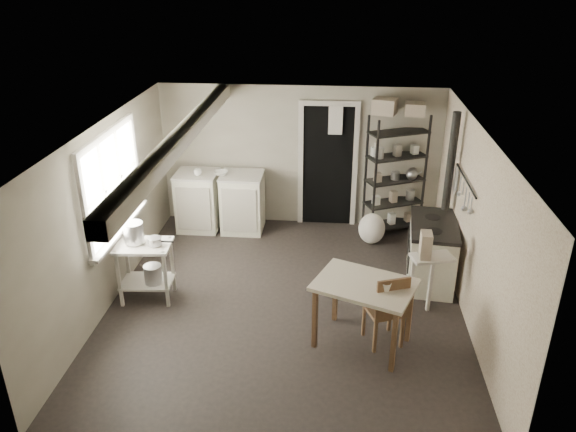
# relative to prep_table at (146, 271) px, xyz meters

# --- Properties ---
(floor) EXTENTS (5.00, 5.00, 0.00)m
(floor) POSITION_rel_prep_table_xyz_m (1.81, 0.05, -0.40)
(floor) COLOR black
(floor) RESTS_ON ground
(ceiling) EXTENTS (5.00, 5.00, 0.00)m
(ceiling) POSITION_rel_prep_table_xyz_m (1.81, 0.05, 1.90)
(ceiling) COLOR white
(ceiling) RESTS_ON wall_back
(wall_back) EXTENTS (4.50, 0.02, 2.30)m
(wall_back) POSITION_rel_prep_table_xyz_m (1.81, 2.55, 0.75)
(wall_back) COLOR #A19A89
(wall_back) RESTS_ON ground
(wall_front) EXTENTS (4.50, 0.02, 2.30)m
(wall_front) POSITION_rel_prep_table_xyz_m (1.81, -2.45, 0.75)
(wall_front) COLOR #A19A89
(wall_front) RESTS_ON ground
(wall_left) EXTENTS (0.02, 5.00, 2.30)m
(wall_left) POSITION_rel_prep_table_xyz_m (-0.44, 0.05, 0.75)
(wall_left) COLOR #A19A89
(wall_left) RESTS_ON ground
(wall_right) EXTENTS (0.02, 5.00, 2.30)m
(wall_right) POSITION_rel_prep_table_xyz_m (4.06, 0.05, 0.75)
(wall_right) COLOR #A19A89
(wall_right) RESTS_ON ground
(window) EXTENTS (0.12, 1.76, 1.28)m
(window) POSITION_rel_prep_table_xyz_m (-0.41, 0.25, 1.10)
(window) COLOR beige
(window) RESTS_ON wall_left
(doorway) EXTENTS (0.96, 0.10, 2.08)m
(doorway) POSITION_rel_prep_table_xyz_m (2.26, 2.52, 0.60)
(doorway) COLOR beige
(doorway) RESTS_ON ground
(ceiling_beam) EXTENTS (0.18, 5.00, 0.18)m
(ceiling_beam) POSITION_rel_prep_table_xyz_m (0.61, 0.05, 1.80)
(ceiling_beam) COLOR beige
(ceiling_beam) RESTS_ON ceiling
(wallpaper_panel) EXTENTS (0.01, 5.00, 2.30)m
(wallpaper_panel) POSITION_rel_prep_table_xyz_m (4.05, 0.05, 0.75)
(wallpaper_panel) COLOR beige
(wallpaper_panel) RESTS_ON wall_right
(utensil_rail) EXTENTS (0.06, 1.20, 0.44)m
(utensil_rail) POSITION_rel_prep_table_xyz_m (4.00, 0.65, 1.15)
(utensil_rail) COLOR #B1B2B4
(utensil_rail) RESTS_ON wall_right
(prep_table) EXTENTS (0.72, 0.54, 0.79)m
(prep_table) POSITION_rel_prep_table_xyz_m (0.00, 0.00, 0.00)
(prep_table) COLOR beige
(prep_table) RESTS_ON ground
(stockpot) EXTENTS (0.26, 0.26, 0.27)m
(stockpot) POSITION_rel_prep_table_xyz_m (-0.11, 0.02, 0.54)
(stockpot) COLOR #B1B2B4
(stockpot) RESTS_ON prep_table
(saucepan) EXTENTS (0.21, 0.21, 0.10)m
(saucepan) POSITION_rel_prep_table_xyz_m (0.16, -0.01, 0.45)
(saucepan) COLOR #B1B2B4
(saucepan) RESTS_ON prep_table
(bucket) EXTENTS (0.25, 0.25, 0.25)m
(bucket) POSITION_rel_prep_table_xyz_m (0.10, -0.05, -0.02)
(bucket) COLOR #B1B2B4
(bucket) RESTS_ON prep_table
(base_cabinets) EXTENTS (1.46, 0.63, 0.96)m
(base_cabinets) POSITION_rel_prep_table_xyz_m (0.54, 2.15, 0.06)
(base_cabinets) COLOR silver
(base_cabinets) RESTS_ON ground
(mixing_bowl) EXTENTS (0.34, 0.34, 0.07)m
(mixing_bowl) POSITION_rel_prep_table_xyz_m (0.58, 2.12, 0.56)
(mixing_bowl) COLOR white
(mixing_bowl) RESTS_ON base_cabinets
(counter_cup) EXTENTS (0.17, 0.17, 0.10)m
(counter_cup) POSITION_rel_prep_table_xyz_m (0.23, 2.05, 0.57)
(counter_cup) COLOR white
(counter_cup) RESTS_ON base_cabinets
(shelf_rack) EXTENTS (0.98, 0.71, 1.93)m
(shelf_rack) POSITION_rel_prep_table_xyz_m (3.32, 2.30, 0.55)
(shelf_rack) COLOR black
(shelf_rack) RESTS_ON ground
(shelf_jar) EXTENTS (0.12, 0.13, 0.21)m
(shelf_jar) POSITION_rel_prep_table_xyz_m (2.97, 2.26, 0.98)
(shelf_jar) COLOR white
(shelf_jar) RESTS_ON shelf_rack
(storage_box_a) EXTENTS (0.41, 0.39, 0.23)m
(storage_box_a) POSITION_rel_prep_table_xyz_m (3.09, 2.35, 1.61)
(storage_box_a) COLOR #C4B49D
(storage_box_a) RESTS_ON shelf_rack
(storage_box_b) EXTENTS (0.31, 0.29, 0.19)m
(storage_box_b) POSITION_rel_prep_table_xyz_m (3.53, 2.32, 1.59)
(storage_box_b) COLOR #C4B49D
(storage_box_b) RESTS_ON shelf_rack
(stove) EXTENTS (0.72, 1.16, 0.86)m
(stove) POSITION_rel_prep_table_xyz_m (3.73, 0.79, 0.04)
(stove) COLOR silver
(stove) RESTS_ON ground
(stovepipe) EXTENTS (0.13, 0.13, 1.49)m
(stovepipe) POSITION_rel_prep_table_xyz_m (3.92, 1.19, 1.19)
(stovepipe) COLOR black
(stovepipe) RESTS_ON stove
(side_ledge) EXTENTS (0.56, 0.40, 0.78)m
(side_ledge) POSITION_rel_prep_table_xyz_m (3.59, 0.02, 0.03)
(side_ledge) COLOR beige
(side_ledge) RESTS_ON ground
(oats_box) EXTENTS (0.14, 0.22, 0.32)m
(oats_box) POSITION_rel_prep_table_xyz_m (3.50, -0.00, 0.61)
(oats_box) COLOR #C4B49D
(oats_box) RESTS_ON side_ledge
(work_table) EXTENTS (1.27, 1.09, 0.81)m
(work_table) POSITION_rel_prep_table_xyz_m (2.75, -0.73, -0.02)
(work_table) COLOR beige
(work_table) RESTS_ON ground
(table_cup) EXTENTS (0.14, 0.14, 0.10)m
(table_cup) POSITION_rel_prep_table_xyz_m (2.97, -0.86, 0.41)
(table_cup) COLOR white
(table_cup) RESTS_ON work_table
(chair) EXTENTS (0.51, 0.52, 0.94)m
(chair) POSITION_rel_prep_table_xyz_m (2.99, -0.66, 0.08)
(chair) COLOR #513722
(chair) RESTS_ON ground
(flour_sack) EXTENTS (0.49, 0.45, 0.50)m
(flour_sack) POSITION_rel_prep_table_xyz_m (2.98, 1.84, -0.16)
(flour_sack) COLOR silver
(flour_sack) RESTS_ON ground
(floor_crock) EXTENTS (0.16, 0.16, 0.16)m
(floor_crock) POSITION_rel_prep_table_xyz_m (3.32, 0.14, -0.33)
(floor_crock) COLOR white
(floor_crock) RESTS_ON ground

